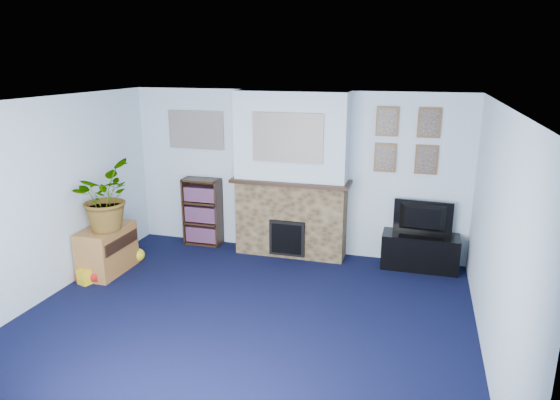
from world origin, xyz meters
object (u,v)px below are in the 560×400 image
(television, at_px, (422,218))
(bookshelf, at_px, (203,213))
(tv_stand, at_px, (420,253))
(sideboard, at_px, (107,247))

(television, relative_size, bookshelf, 0.76)
(tv_stand, height_order, television, television)
(tv_stand, distance_m, television, 0.49)
(television, bearing_deg, bookshelf, 3.07)
(tv_stand, xyz_separation_m, television, (0.00, 0.02, 0.49))
(tv_stand, distance_m, sideboard, 4.30)
(tv_stand, xyz_separation_m, sideboard, (-4.10, -1.30, 0.12))
(tv_stand, relative_size, sideboard, 1.26)
(bookshelf, distance_m, sideboard, 1.60)
(bookshelf, relative_size, sideboard, 1.28)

